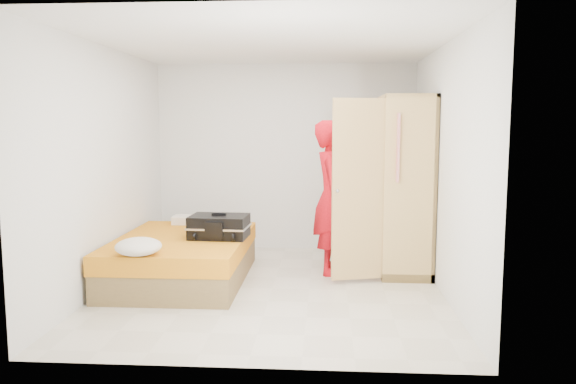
# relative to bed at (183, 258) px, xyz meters

# --- Properties ---
(room) EXTENTS (4.00, 4.02, 2.60)m
(room) POSITION_rel_bed_xyz_m (1.05, -0.27, 1.05)
(room) COLOR beige
(room) RESTS_ON ground
(bed) EXTENTS (1.42, 2.02, 0.50)m
(bed) POSITION_rel_bed_xyz_m (0.00, 0.00, 0.00)
(bed) COLOR olive
(bed) RESTS_ON ground
(wardrobe) EXTENTS (1.16, 1.33, 2.10)m
(wardrobe) POSITION_rel_bed_xyz_m (2.50, 0.58, 0.75)
(wardrobe) COLOR tan
(wardrobe) RESTS_ON ground
(person) EXTENTS (0.45, 0.67, 1.82)m
(person) POSITION_rel_bed_xyz_m (1.69, 0.46, 0.66)
(person) COLOR red
(person) RESTS_ON ground
(suitcase) EXTENTS (0.68, 0.52, 0.28)m
(suitcase) POSITION_rel_bed_xyz_m (0.43, -0.00, 0.37)
(suitcase) COLOR black
(suitcase) RESTS_ON bed
(round_cushion) EXTENTS (0.45, 0.45, 0.17)m
(round_cushion) POSITION_rel_bed_xyz_m (-0.20, -0.90, 0.33)
(round_cushion) COLOR white
(round_cushion) RESTS_ON bed
(pillow) EXTENTS (0.56, 0.28, 0.10)m
(pillow) POSITION_rel_bed_xyz_m (-0.05, 0.85, 0.30)
(pillow) COLOR white
(pillow) RESTS_ON bed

